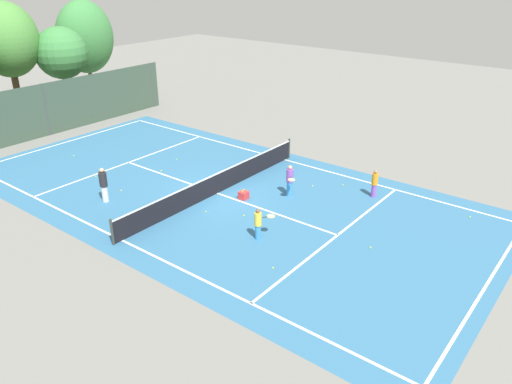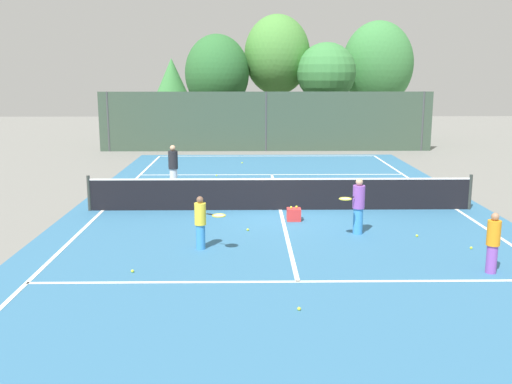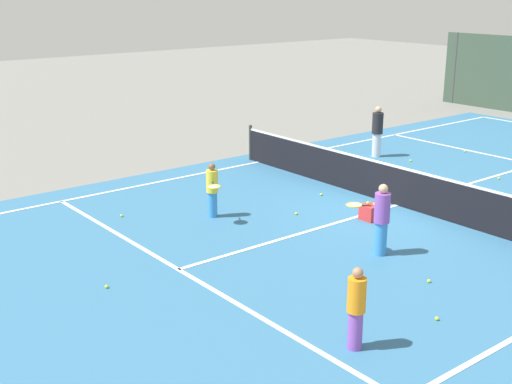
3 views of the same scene
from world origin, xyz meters
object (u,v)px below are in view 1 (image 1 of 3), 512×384
object	(u,v)px
tennis_ball_0	(161,171)
player_2	(259,223)
player_3	(290,180)
tennis_ball_9	(273,268)
tennis_ball_11	(121,191)
tennis_ball_5	(96,176)
tennis_ball_12	(343,185)
ball_crate	(244,195)
player_1	(375,183)
tennis_ball_6	(177,160)
tennis_ball_10	(370,248)
tennis_ball_1	(74,156)
player_0	(104,185)
tennis_ball_2	(470,217)
tennis_ball_8	(244,216)
tennis_ball_4	(214,185)
tennis_ball_7	(206,212)
tennis_ball_3	(312,186)

from	to	relation	value
tennis_ball_0	player_2	bearing A→B (deg)	-106.18
player_3	tennis_ball_9	distance (m)	6.18
tennis_ball_0	tennis_ball_11	world-z (taller)	same
tennis_ball_5	tennis_ball_12	size ratio (longest dim) A/B	1.00
player_2	ball_crate	size ratio (longest dim) A/B	3.05
player_1	tennis_ball_11	xyz separation A→B (m)	(-6.75, 9.64, -0.64)
player_2	tennis_ball_11	world-z (taller)	player_2
tennis_ball_6	tennis_ball_9	xyz separation A→B (m)	(-5.32, -10.40, 0.00)
player_3	tennis_ball_10	world-z (taller)	player_3
ball_crate	tennis_ball_1	xyz separation A→B (m)	(-1.58, 10.89, -0.15)
player_0	tennis_ball_2	distance (m)	15.92
player_1	tennis_ball_11	size ratio (longest dim) A/B	19.93
tennis_ball_11	tennis_ball_8	bearing A→B (deg)	-75.64
ball_crate	tennis_ball_4	world-z (taller)	ball_crate
tennis_ball_6	tennis_ball_4	bearing A→B (deg)	-108.21
player_3	ball_crate	bearing A→B (deg)	137.25
player_0	tennis_ball_7	size ratio (longest dim) A/B	24.50
player_1	player_3	world-z (taller)	player_3
tennis_ball_6	tennis_ball_7	bearing A→B (deg)	-122.99
player_0	tennis_ball_11	size ratio (longest dim) A/B	24.50
player_0	tennis_ball_1	world-z (taller)	player_0
tennis_ball_0	player_1	bearing A→B (deg)	-68.63
player_1	tennis_ball_4	world-z (taller)	player_1
ball_crate	tennis_ball_6	xyz separation A→B (m)	(1.53, 5.96, -0.15)
player_3	tennis_ball_1	xyz separation A→B (m)	(-3.15, 12.34, -0.74)
player_2	player_3	bearing A→B (deg)	17.96
tennis_ball_4	tennis_ball_7	distance (m)	2.83
tennis_ball_3	tennis_ball_12	bearing A→B (deg)	-47.50
player_3	tennis_ball_0	distance (m)	7.11
player_0	ball_crate	distance (m)	6.25
tennis_ball_4	tennis_ball_7	world-z (taller)	same
player_2	tennis_ball_1	world-z (taller)	player_2
player_0	tennis_ball_10	size ratio (longest dim) A/B	24.50
tennis_ball_2	tennis_ball_8	world-z (taller)	same
tennis_ball_3	tennis_ball_12	size ratio (longest dim) A/B	1.00
tennis_ball_2	tennis_ball_5	distance (m)	17.64
player_1	tennis_ball_6	distance (m)	10.80
tennis_ball_2	tennis_ball_5	size ratio (longest dim) A/B	1.00
tennis_ball_1	player_1	bearing A→B (deg)	-70.66
tennis_ball_1	tennis_ball_3	size ratio (longest dim) A/B	1.00
player_3	ball_crate	distance (m)	2.21
player_0	tennis_ball_0	world-z (taller)	player_0
tennis_ball_5	tennis_ball_10	xyz separation A→B (m)	(2.19, -13.97, 0.00)
ball_crate	tennis_ball_11	world-z (taller)	ball_crate
tennis_ball_4	tennis_ball_12	xyz separation A→B (m)	(3.83, -4.92, 0.00)
tennis_ball_3	tennis_ball_10	distance (m)	5.89
tennis_ball_6	tennis_ball_8	world-z (taller)	same
tennis_ball_2	tennis_ball_7	bearing A→B (deg)	125.43
player_3	tennis_ball_7	distance (m)	4.16
player_3	tennis_ball_4	xyz separation A→B (m)	(-1.33, 3.50, -0.74)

